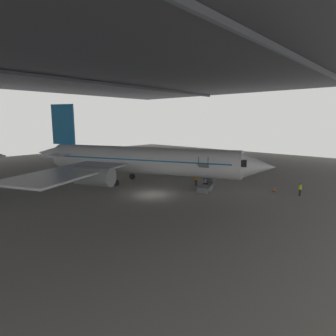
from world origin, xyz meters
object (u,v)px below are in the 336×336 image
Objects in this scene: crew_worker_by_stairs at (196,179)px; traffic_cone_orange at (274,189)px; airplane_main at (137,160)px; boarding_stairs at (206,185)px; crew_worker_near_nose at (300,189)px.

crew_worker_by_stairs reaches higher than traffic_cone_orange.
airplane_main is 7.69× the size of boarding_stairs.
crew_worker_by_stairs is (4.61, -7.37, -2.54)m from airplane_main.
crew_worker_by_stairs is (1.37, 2.58, 0.23)m from boarding_stairs.
traffic_cone_orange is at bearing -66.76° from crew_worker_by_stairs.
boarding_stairs is at bearing -118.07° from crew_worker_by_stairs.
boarding_stairs is 2.92× the size of crew_worker_near_nose.
crew_worker_near_nose is at bearing -66.65° from airplane_main.
boarding_stairs is 9.00m from traffic_cone_orange.
airplane_main is 10.83m from boarding_stairs.
boarding_stairs is 11.65m from crew_worker_near_nose.
traffic_cone_orange is at bearing -62.78° from airplane_main.
crew_worker_by_stairs is at bearing 107.77° from crew_worker_near_nose.
crew_worker_near_nose is 3.24m from traffic_cone_orange.
airplane_main reaches higher than boarding_stairs.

